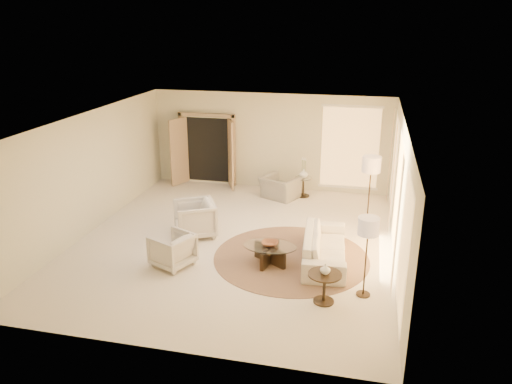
% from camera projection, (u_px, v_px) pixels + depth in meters
% --- Properties ---
extents(room, '(7.04, 8.04, 2.83)m').
position_uv_depth(room, '(234.00, 184.00, 10.87)').
color(room, silver).
rests_on(room, ground).
extents(windows_right, '(0.10, 6.40, 2.40)m').
position_uv_depth(windows_right, '(397.00, 196.00, 10.25)').
color(windows_right, '#FDBE65').
rests_on(windows_right, room).
extents(window_back_corner, '(1.70, 0.10, 2.40)m').
position_uv_depth(window_back_corner, '(350.00, 148.00, 14.03)').
color(window_back_corner, '#FDBE65').
rests_on(window_back_corner, room).
extents(curtains_right, '(0.06, 5.20, 2.60)m').
position_uv_depth(curtains_right, '(393.00, 185.00, 11.10)').
color(curtains_right, beige).
rests_on(curtains_right, room).
extents(french_doors, '(1.95, 0.66, 2.16)m').
position_uv_depth(french_doors, '(207.00, 150.00, 14.89)').
color(french_doors, tan).
rests_on(french_doors, room).
extents(area_rug, '(3.71, 3.71, 0.01)m').
position_uv_depth(area_rug, '(291.00, 257.00, 10.59)').
color(area_rug, '#493022').
rests_on(area_rug, room).
extents(sofa, '(1.02, 2.24, 0.64)m').
position_uv_depth(sofa, '(325.00, 247.00, 10.36)').
color(sofa, beige).
rests_on(sofa, room).
extents(armchair_left, '(1.15, 1.17, 0.91)m').
position_uv_depth(armchair_left, '(195.00, 217.00, 11.54)').
color(armchair_left, beige).
rests_on(armchair_left, room).
extents(armchair_right, '(0.94, 0.96, 0.76)m').
position_uv_depth(armchair_right, '(172.00, 248.00, 10.15)').
color(armchair_right, beige).
rests_on(armchair_right, room).
extents(accent_chair, '(1.13, 0.97, 0.84)m').
position_uv_depth(accent_chair, '(280.00, 184.00, 13.95)').
color(accent_chair, gray).
rests_on(accent_chair, room).
extents(coffee_table, '(1.45, 1.45, 0.41)m').
position_uv_depth(coffee_table, '(270.00, 252.00, 10.27)').
color(coffee_table, black).
rests_on(coffee_table, room).
extents(end_table, '(0.60, 0.60, 0.57)m').
position_uv_depth(end_table, '(325.00, 283.00, 8.82)').
color(end_table, black).
rests_on(end_table, room).
extents(side_table, '(0.48, 0.48, 0.56)m').
position_uv_depth(side_table, '(303.00, 185.00, 14.12)').
color(side_table, black).
rests_on(side_table, room).
extents(floor_lamp_near, '(0.44, 0.44, 1.80)m').
position_uv_depth(floor_lamp_near, '(371.00, 168.00, 11.57)').
color(floor_lamp_near, black).
rests_on(floor_lamp_near, room).
extents(floor_lamp_far, '(0.37, 0.37, 1.53)m').
position_uv_depth(floor_lamp_far, '(368.00, 230.00, 8.74)').
color(floor_lamp_far, black).
rests_on(floor_lamp_far, room).
extents(bowl, '(0.37, 0.37, 0.08)m').
position_uv_depth(bowl, '(270.00, 244.00, 10.21)').
color(bowl, brown).
rests_on(bowl, coffee_table).
extents(end_vase, '(0.24, 0.24, 0.19)m').
position_uv_depth(end_vase, '(325.00, 269.00, 8.73)').
color(end_vase, white).
rests_on(end_vase, end_table).
extents(side_vase, '(0.25, 0.25, 0.26)m').
position_uv_depth(side_vase, '(304.00, 173.00, 14.00)').
color(side_vase, white).
rests_on(side_vase, side_table).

